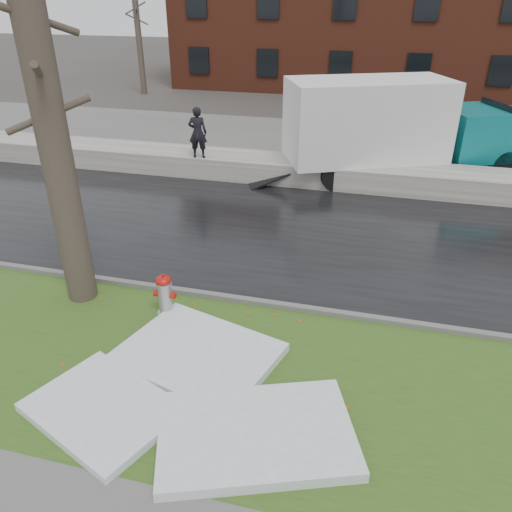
% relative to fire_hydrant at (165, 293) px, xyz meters
% --- Properties ---
extents(ground, '(120.00, 120.00, 0.00)m').
position_rel_fire_hydrant_xyz_m(ground, '(1.01, -0.18, -0.54)').
color(ground, '#47423D').
rests_on(ground, ground).
extents(verge, '(60.00, 4.50, 0.04)m').
position_rel_fire_hydrant_xyz_m(verge, '(1.01, -1.43, -0.52)').
color(verge, '#2A511B').
rests_on(verge, ground).
extents(road, '(60.00, 7.00, 0.03)m').
position_rel_fire_hydrant_xyz_m(road, '(1.01, 4.32, -0.52)').
color(road, black).
rests_on(road, ground).
extents(parking_lot, '(60.00, 9.00, 0.03)m').
position_rel_fire_hydrant_xyz_m(parking_lot, '(1.01, 12.82, -0.52)').
color(parking_lot, slate).
rests_on(parking_lot, ground).
extents(curb, '(60.00, 0.15, 0.14)m').
position_rel_fire_hydrant_xyz_m(curb, '(1.01, 0.82, -0.47)').
color(curb, slate).
rests_on(curb, ground).
extents(snowbank, '(60.00, 1.60, 0.75)m').
position_rel_fire_hydrant_xyz_m(snowbank, '(1.01, 8.52, -0.16)').
color(snowbank, beige).
rests_on(snowbank, ground).
extents(brick_building, '(26.00, 12.00, 10.00)m').
position_rel_fire_hydrant_xyz_m(brick_building, '(3.01, 29.82, 4.46)').
color(brick_building, maroon).
rests_on(brick_building, ground).
extents(bg_tree_left, '(1.40, 1.62, 6.50)m').
position_rel_fire_hydrant_xyz_m(bg_tree_left, '(-10.99, 21.82, 2.79)').
color(bg_tree_left, brown).
rests_on(bg_tree_left, ground).
extents(bg_tree_center, '(1.40, 1.62, 6.50)m').
position_rel_fire_hydrant_xyz_m(bg_tree_center, '(-4.99, 25.82, 2.79)').
color(bg_tree_center, brown).
rests_on(bg_tree_center, ground).
extents(fire_hydrant, '(0.45, 0.38, 0.93)m').
position_rel_fire_hydrant_xyz_m(fire_hydrant, '(0.00, 0.00, 0.00)').
color(fire_hydrant, '#9B9EA2').
rests_on(fire_hydrant, verge).
extents(tree, '(1.41, 1.61, 7.37)m').
position_rel_fire_hydrant_xyz_m(tree, '(-2.01, 0.21, 3.22)').
color(tree, brown).
rests_on(tree, verge).
extents(box_truck, '(9.64, 5.49, 3.29)m').
position_rel_fire_hydrant_xyz_m(box_truck, '(4.14, 9.74, 1.20)').
color(box_truck, black).
rests_on(box_truck, ground).
extents(worker, '(0.67, 0.50, 1.69)m').
position_rel_fire_hydrant_xyz_m(worker, '(-2.20, 7.92, 1.06)').
color(worker, black).
rests_on(worker, snowbank).
extents(snow_patch_near, '(3.05, 2.64, 0.16)m').
position_rel_fire_hydrant_xyz_m(snow_patch_near, '(1.07, -1.10, -0.42)').
color(snow_patch_near, white).
rests_on(snow_patch_near, verge).
extents(snow_patch_far, '(2.65, 2.32, 0.14)m').
position_rel_fire_hydrant_xyz_m(snow_patch_far, '(0.10, -2.68, -0.43)').
color(snow_patch_far, white).
rests_on(snow_patch_far, verge).
extents(snow_patch_side, '(3.25, 2.67, 0.18)m').
position_rel_fire_hydrant_xyz_m(snow_patch_side, '(2.52, -2.58, -0.41)').
color(snow_patch_side, white).
rests_on(snow_patch_side, verge).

